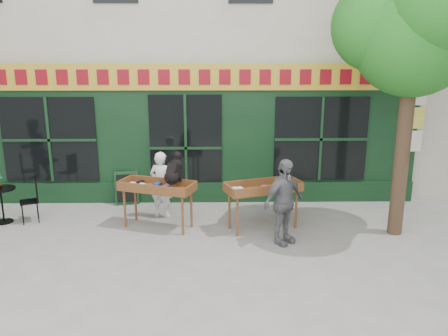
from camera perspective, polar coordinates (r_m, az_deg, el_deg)
The scene contains 11 objects.
ground at distance 8.58m, azimuth -5.87°, elevation -9.35°, with size 80.00×80.00×0.00m, color slate.
building at distance 13.93m, azimuth -4.23°, elevation 20.53°, with size 14.00×7.26×10.00m.
street_tree at distance 8.98m, azimuth 23.86°, elevation 17.44°, with size 3.05×2.90×5.60m.
book_cart_center at distance 9.00m, azimuth -8.71°, elevation -2.75°, with size 1.62×1.09×0.99m.
dog at distance 8.79m, azimuth -6.60°, elevation 0.07°, with size 0.34×0.60×0.60m, color black, non-canonical shape.
woman at distance 9.64m, azimuth -8.18°, elevation -2.14°, with size 0.54×0.35×1.47m, color white.
book_cart_right at distance 8.87m, azimuth 5.15°, elevation -2.89°, with size 1.62×1.07×0.99m.
man_right at distance 8.20m, azimuth 7.78°, elevation -4.42°, with size 0.96×0.40×1.64m, color #5C5C61.
bistro_table at distance 10.35m, azimuth -27.08°, elevation -3.54°, with size 0.60×0.60×0.76m.
bistro_chair_right at distance 10.16m, azimuth -23.68°, elevation -3.40°, with size 0.48×0.48×0.95m.
chalkboard at distance 10.70m, azimuth -12.58°, elevation -2.57°, with size 0.59×0.30×0.79m.
Camera 1 is at (0.74, -7.84, 3.40)m, focal length 35.00 mm.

